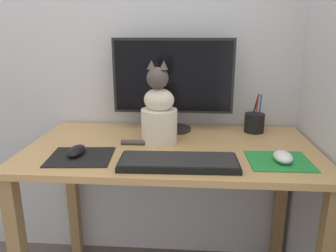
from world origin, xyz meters
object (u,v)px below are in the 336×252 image
object	(u,v)px
keyboard	(179,162)
computer_mouse_right	(283,157)
cat	(159,113)
pen_cup	(254,122)
monitor	(173,81)
computer_mouse_left	(76,151)

from	to	relation	value
keyboard	computer_mouse_right	size ratio (longest dim) A/B	4.21
computer_mouse_right	cat	bearing A→B (deg)	157.09
keyboard	cat	bearing A→B (deg)	109.45
keyboard	cat	xyz separation A→B (m)	(-0.09, 0.24, 0.11)
computer_mouse_right	pen_cup	size ratio (longest dim) A/B	0.56
monitor	computer_mouse_right	size ratio (longest dim) A/B	5.52
keyboard	computer_mouse_right	bearing A→B (deg)	5.71
pen_cup	computer_mouse_right	bearing A→B (deg)	-84.67
computer_mouse_right	pen_cup	world-z (taller)	pen_cup
computer_mouse_right	cat	world-z (taller)	cat
computer_mouse_left	cat	xyz separation A→B (m)	(0.29, 0.18, 0.11)
computer_mouse_right	computer_mouse_left	bearing A→B (deg)	178.88
computer_mouse_left	computer_mouse_right	world-z (taller)	computer_mouse_right
monitor	pen_cup	xyz separation A→B (m)	(0.37, -0.00, -0.19)
keyboard	computer_mouse_left	world-z (taller)	computer_mouse_left
computer_mouse_right	cat	size ratio (longest dim) A/B	0.29
keyboard	computer_mouse_right	world-z (taller)	computer_mouse_right
monitor	keyboard	bearing A→B (deg)	-84.02
monitor	cat	world-z (taller)	monitor
keyboard	monitor	bearing A→B (deg)	94.40
pen_cup	cat	bearing A→B (deg)	-157.39
keyboard	computer_mouse_right	xyz separation A→B (m)	(0.36, 0.05, 0.01)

